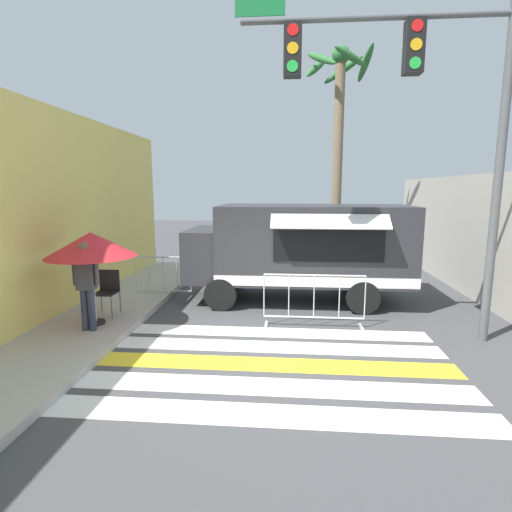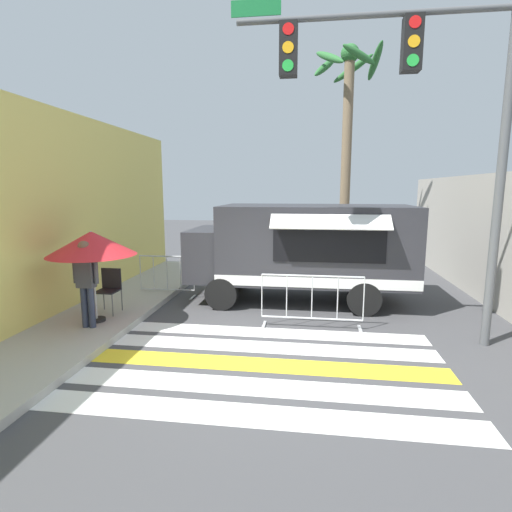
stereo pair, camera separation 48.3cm
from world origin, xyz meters
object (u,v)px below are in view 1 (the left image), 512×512
food_truck (296,245)px  barricade_front (314,301)px  vendor_person (86,280)px  palm_tree (338,121)px  traffic_signal_pole (416,97)px  folding_chair (107,288)px  patio_umbrella (91,245)px  barricade_side (163,278)px

food_truck → barricade_front: bearing=-80.0°
vendor_person → barricade_front: size_ratio=0.82×
barricade_front → palm_tree: bearing=80.1°
vendor_person → food_truck: bearing=43.2°
traffic_signal_pole → palm_tree: bearing=95.3°
food_truck → barricade_front: food_truck is taller
traffic_signal_pole → folding_chair: (-6.22, 0.57, -3.79)m
patio_umbrella → barricade_side: (0.62, 2.55, -1.25)m
food_truck → vendor_person: (-4.10, -3.04, -0.31)m
folding_chair → patio_umbrella: bearing=-95.8°
patio_umbrella → barricade_front: patio_umbrella is taller
patio_umbrella → palm_tree: 9.36m
vendor_person → folding_chair: bearing=101.4°
food_truck → vendor_person: 5.11m
food_truck → traffic_signal_pole: bearing=-51.5°
patio_umbrella → vendor_person: 0.75m
traffic_signal_pole → barricade_front: (-1.68, 0.52, -3.96)m
patio_umbrella → vendor_person: patio_umbrella is taller
vendor_person → barricade_front: bearing=19.2°
barricade_side → palm_tree: bearing=40.1°
folding_chair → palm_tree: 9.37m
patio_umbrella → folding_chair: patio_umbrella is taller
food_truck → vendor_person: food_truck is taller
barricade_front → barricade_side: size_ratio=1.40×
barricade_front → barricade_side: same height
folding_chair → barricade_front: barricade_front is taller
traffic_signal_pole → patio_umbrella: 6.77m
barricade_side → food_truck: bearing=1.8°
traffic_signal_pole → barricade_side: bearing=156.2°
traffic_signal_pole → folding_chair: size_ratio=6.44×
vendor_person → palm_tree: (5.52, 7.10, 4.03)m
traffic_signal_pole → barricade_front: 4.34m
traffic_signal_pole → barricade_side: (-5.57, 2.45, -3.98)m
food_truck → traffic_signal_pole: (2.04, -2.57, 3.07)m
palm_tree → folding_chair: bearing=-132.8°
food_truck → folding_chair: size_ratio=5.71×
food_truck → patio_umbrella: (-4.15, -2.66, 0.33)m
vendor_person → palm_tree: 9.85m
food_truck → patio_umbrella: bearing=-147.3°
barricade_front → palm_tree: size_ratio=0.28×
food_truck → folding_chair: 4.69m
patio_umbrella → food_truck: bearing=32.7°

